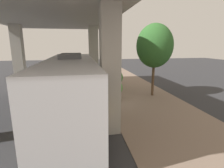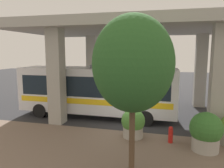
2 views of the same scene
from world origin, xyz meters
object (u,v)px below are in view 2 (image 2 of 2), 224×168
object	(u,v)px
fire_hydrant	(171,135)
bus	(97,89)
planter_front	(206,132)
planter_middle	(133,124)
street_tree_near	(133,64)

from	to	relation	value
fire_hydrant	bus	bearing A→B (deg)	55.62
fire_hydrant	planter_front	size ratio (longest dim) A/B	0.47
fire_hydrant	planter_middle	world-z (taller)	planter_middle
fire_hydrant	planter_front	xyz separation A→B (m)	(-0.53, -1.58, 0.49)
fire_hydrant	planter_middle	distance (m)	2.03
planter_middle	street_tree_near	bearing A→B (deg)	-172.33
planter_front	planter_middle	bearing A→B (deg)	77.51
planter_front	planter_middle	distance (m)	3.65
planter_front	bus	bearing A→B (deg)	58.99
fire_hydrant	planter_front	distance (m)	1.74
planter_front	street_tree_near	size ratio (longest dim) A/B	0.31
street_tree_near	planter_middle	bearing A→B (deg)	7.67
planter_front	planter_middle	size ratio (longest dim) A/B	1.18
planter_middle	bus	bearing A→B (deg)	44.01
fire_hydrant	street_tree_near	size ratio (longest dim) A/B	0.15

